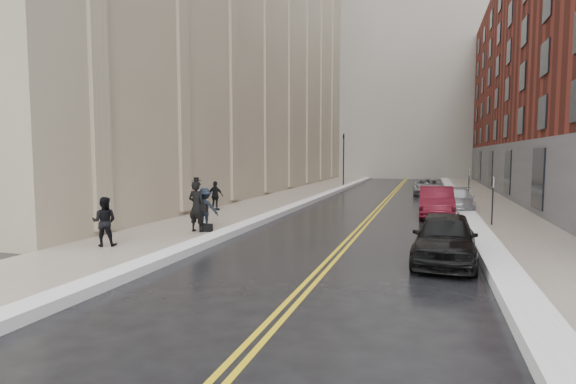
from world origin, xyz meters
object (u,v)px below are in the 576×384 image
Objects in this scene: pedestrian_main at (197,206)px; pedestrian_a at (104,221)px; car_black at (445,238)px; car_maroon at (436,202)px; car_silver_far at (428,187)px; pedestrian_c at (215,196)px; car_silver_near at (457,200)px; pedestrian_b at (205,209)px.

pedestrian_main reaches higher than pedestrian_a.
car_maroon reaches higher than car_black.
car_silver_far is 2.92× the size of pedestrian_c.
car_maroon is at bearing -164.60° from pedestrian_c.
pedestrian_a is at bearing -126.99° from car_silver_near.
pedestrian_a is at bearing 53.52° from pedestrian_b.
pedestrian_b is at bearing 118.06° from pedestrian_c.
car_maroon is 1.06× the size of car_silver_near.
car_silver_far is 18.86m from pedestrian_c.
car_black is 12.85m from car_silver_near.
car_black reaches higher than car_silver_near.
pedestrian_main is at bearing -130.62° from car_silver_near.
pedestrian_a reaches higher than pedestrian_c.
pedestrian_c is at bearing -62.37° from pedestrian_main.
pedestrian_b is 1.06× the size of pedestrian_c.
car_silver_near is 2.22× the size of pedestrian_main.
pedestrian_main is 1.23× the size of pedestrian_a.
pedestrian_c is (-12.60, -4.56, 0.30)m from car_silver_near.
pedestrian_main is (-9.15, 1.84, 0.41)m from car_black.
pedestrian_main is (-9.07, -8.42, 0.38)m from car_maroon.
car_maroon is at bearing -88.72° from car_silver_far.
car_silver_near is 13.40m from pedestrian_c.
car_silver_near is at bearing -152.35° from pedestrian_a.
pedestrian_a reaches higher than car_silver_far.
car_silver_far is 27.11m from pedestrian_a.
car_silver_far is 2.77× the size of pedestrian_b.
car_silver_near is at bearing -154.66° from pedestrian_c.
car_black is at bearing -89.36° from car_silver_far.
car_silver_near is at bearing -125.77° from pedestrian_main.
car_maroon is (-0.09, 10.25, 0.03)m from car_black.
car_silver_far is 2.84× the size of pedestrian_a.
car_black is at bearing 175.85° from pedestrian_main.
car_black is 0.93× the size of car_silver_far.
car_maroon is 2.80m from car_silver_near.
car_silver_far is 22.79m from pedestrian_b.
pedestrian_main is 0.65m from pedestrian_b.
pedestrian_b is (0.02, 0.62, -0.16)m from pedestrian_main.
car_silver_far is (-0.54, 23.56, -0.09)m from car_black.
pedestrian_c is (-11.46, -2.01, 0.17)m from car_maroon.
car_maroon is 11.63m from pedestrian_c.
pedestrian_b reaches higher than pedestrian_a.
pedestrian_main is 3.74m from pedestrian_a.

